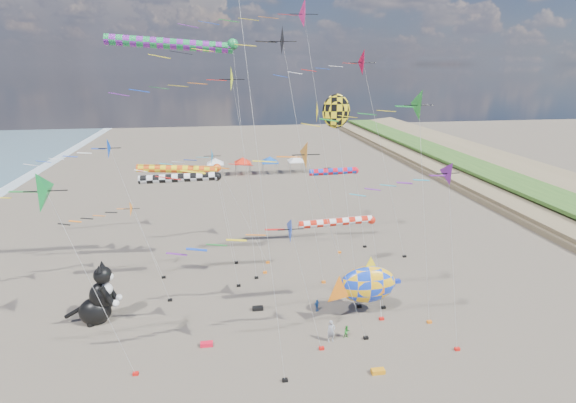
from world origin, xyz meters
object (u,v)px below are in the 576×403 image
(cat_inflatable, at_px, (96,293))
(parked_car, at_px, (330,171))
(fish_inflatable, at_px, (367,284))
(person_adult, at_px, (331,331))
(child_green, at_px, (347,332))
(child_blue, at_px, (317,305))

(cat_inflatable, distance_m, parked_car, 55.18)
(fish_inflatable, relative_size, parked_car, 1.68)
(person_adult, bearing_deg, cat_inflatable, 154.38)
(person_adult, xyz_separation_m, child_green, (1.28, 0.27, -0.36))
(fish_inflatable, xyz_separation_m, parked_car, (9.09, 48.34, -2.10))
(parked_car, bearing_deg, cat_inflatable, 141.32)
(parked_car, bearing_deg, child_green, 162.06)
(cat_inflatable, bearing_deg, person_adult, -15.32)
(cat_inflatable, height_order, person_adult, cat_inflatable)
(person_adult, distance_m, child_green, 1.36)
(cat_inflatable, xyz_separation_m, child_blue, (17.46, -1.13, -2.00))
(child_blue, distance_m, parked_car, 48.91)
(fish_inflatable, bearing_deg, parked_car, 79.35)
(fish_inflatable, xyz_separation_m, person_adult, (-3.68, -3.23, -1.88))
(person_adult, height_order, parked_car, person_adult)
(child_green, relative_size, parked_car, 0.27)
(child_blue, bearing_deg, person_adult, -117.08)
(cat_inflatable, distance_m, child_green, 19.66)
(fish_inflatable, relative_size, child_blue, 6.05)
(fish_inflatable, distance_m, person_adult, 5.25)
(cat_inflatable, xyz_separation_m, person_adult, (17.56, -5.51, -1.67))
(person_adult, bearing_deg, fish_inflatable, 33.02)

